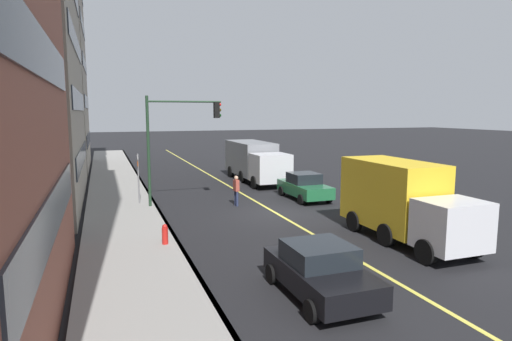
# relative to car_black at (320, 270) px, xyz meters

# --- Properties ---
(ground) EXTENTS (200.00, 200.00, 0.00)m
(ground) POSITION_rel_car_black_xyz_m (10.10, -2.72, -0.77)
(ground) COLOR black
(sidewalk_slab) EXTENTS (80.00, 3.72, 0.15)m
(sidewalk_slab) POSITION_rel_car_black_xyz_m (10.10, 4.81, -0.69)
(sidewalk_slab) COLOR gray
(sidewalk_slab) RESTS_ON ground
(curb_edge) EXTENTS (80.00, 0.16, 0.15)m
(curb_edge) POSITION_rel_car_black_xyz_m (10.10, 3.02, -0.69)
(curb_edge) COLOR slate
(curb_edge) RESTS_ON ground
(lane_stripe_center) EXTENTS (80.00, 0.16, 0.01)m
(lane_stripe_center) POSITION_rel_car_black_xyz_m (10.10, -2.72, -0.76)
(lane_stripe_center) COLOR #D8CC4C
(lane_stripe_center) RESTS_ON ground
(building_glass_right) EXTENTS (12.90, 9.17, 19.12)m
(building_glass_right) POSITION_rel_car_black_xyz_m (32.88, 11.41, 8.79)
(building_glass_right) COLOR #9E9384
(building_glass_right) RESTS_ON ground
(car_black) EXTENTS (4.04, 2.10, 1.53)m
(car_black) POSITION_rel_car_black_xyz_m (0.00, 0.00, 0.00)
(car_black) COLOR black
(car_black) RESTS_ON ground
(car_green) EXTENTS (4.31, 1.99, 1.59)m
(car_green) POSITION_rel_car_black_xyz_m (12.73, -5.75, 0.01)
(car_green) COLOR #1E6038
(car_green) RESTS_ON ground
(truck_yellow) EXTENTS (6.57, 2.39, 3.22)m
(truck_yellow) POSITION_rel_car_black_xyz_m (3.72, -5.74, 0.92)
(truck_yellow) COLOR silver
(truck_yellow) RESTS_ON ground
(truck_gray) EXTENTS (8.39, 2.62, 2.95)m
(truck_gray) POSITION_rel_car_black_xyz_m (20.26, -5.23, 0.83)
(truck_gray) COLOR silver
(truck_gray) RESTS_ON ground
(pedestrian_with_backpack) EXTENTS (0.43, 0.39, 1.72)m
(pedestrian_with_backpack) POSITION_rel_car_black_xyz_m (12.29, -1.32, 0.24)
(pedestrian_with_backpack) COLOR #262D4C
(pedestrian_with_backpack) RESTS_ON ground
(traffic_light_mast) EXTENTS (0.28, 4.15, 6.11)m
(traffic_light_mast) POSITION_rel_car_black_xyz_m (13.20, 1.83, 3.41)
(traffic_light_mast) COLOR #1E3823
(traffic_light_mast) RESTS_ON ground
(street_sign_post) EXTENTS (0.60, 0.08, 2.95)m
(street_sign_post) POSITION_rel_car_black_xyz_m (14.16, 3.85, 0.97)
(street_sign_post) COLOR slate
(street_sign_post) RESTS_ON ground
(fire_hydrant) EXTENTS (0.24, 0.24, 0.94)m
(fire_hydrant) POSITION_rel_car_black_xyz_m (5.99, 3.54, -0.30)
(fire_hydrant) COLOR red
(fire_hydrant) RESTS_ON ground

